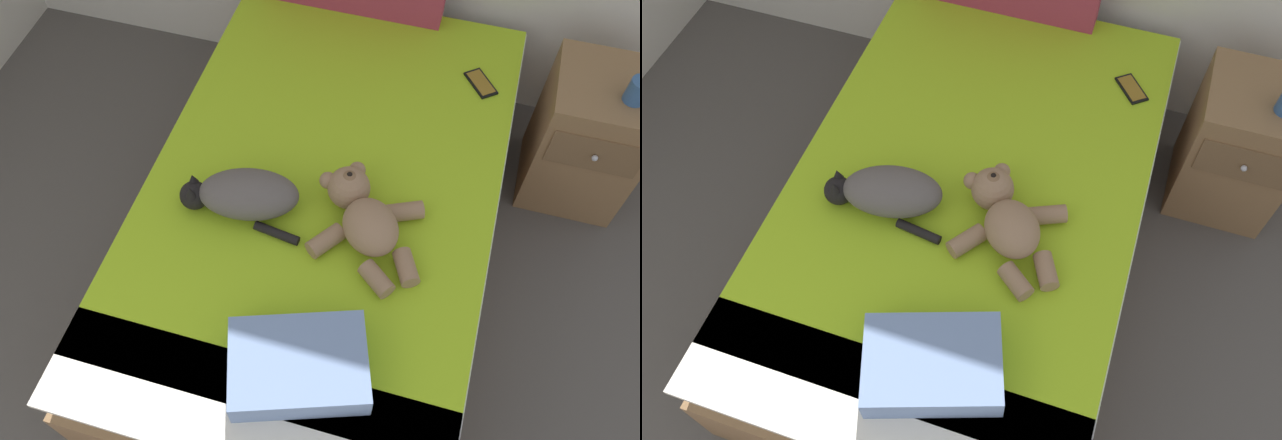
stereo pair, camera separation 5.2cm
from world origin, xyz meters
TOP-DOWN VIEW (x-y plane):
  - bed at (1.88, 2.73)m, footprint 1.27×2.02m
  - cat at (1.65, 2.54)m, footprint 0.44×0.26m
  - teddy_bear at (2.06, 2.57)m, footprint 0.41×0.46m
  - cell_phone at (2.35, 3.35)m, footprint 0.15×0.16m
  - throw_pillow at (2.00, 2.03)m, footprint 0.47×0.40m
  - nightstand at (2.83, 3.38)m, footprint 0.41×0.44m
  - mug at (2.90, 3.32)m, footprint 0.12×0.08m

SIDE VIEW (x-z plane):
  - bed at x=1.88m, z-range 0.00..0.51m
  - nightstand at x=2.83m, z-range 0.00..0.62m
  - cell_phone at x=2.35m, z-range 0.52..0.53m
  - throw_pillow at x=2.00m, z-range 0.52..0.63m
  - teddy_bear at x=2.06m, z-range 0.50..0.66m
  - cat at x=1.65m, z-range 0.51..0.66m
  - mug at x=2.90m, z-range 0.62..0.71m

